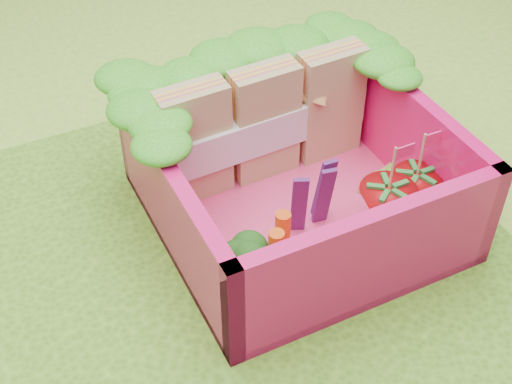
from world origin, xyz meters
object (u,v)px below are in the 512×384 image
object	(u,v)px
sandwich_stack	(265,123)
strawberry_left	(385,210)
broccoli	(236,262)
strawberry_right	(414,193)
bento_box	(297,174)

from	to	relation	value
sandwich_stack	strawberry_left	distance (m)	0.73
sandwich_stack	broccoli	size ratio (longest dim) A/B	3.36
strawberry_left	strawberry_right	xyz separation A→B (m)	(0.20, 0.05, -0.01)
strawberry_right	bento_box	bearing A→B (deg)	152.07
broccoli	strawberry_right	bearing A→B (deg)	4.77
bento_box	strawberry_left	xyz separation A→B (m)	(0.29, -0.31, -0.09)
broccoli	bento_box	bearing A→B (deg)	35.63
broccoli	strawberry_left	world-z (taller)	strawberry_left
sandwich_stack	broccoli	xyz separation A→B (m)	(-0.48, -0.68, -0.11)
broccoli	strawberry_right	xyz separation A→B (m)	(0.97, 0.08, -0.06)
bento_box	strawberry_left	distance (m)	0.44
sandwich_stack	strawberry_left	size ratio (longest dim) A/B	2.16
sandwich_stack	strawberry_left	world-z (taller)	sandwich_stack
bento_box	strawberry_right	bearing A→B (deg)	-27.93
bento_box	sandwich_stack	distance (m)	0.35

